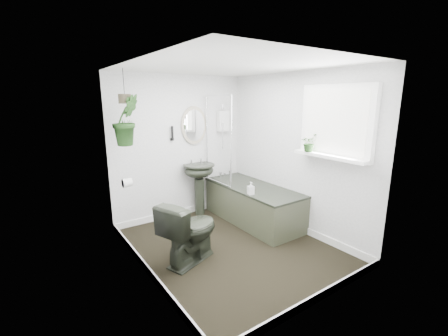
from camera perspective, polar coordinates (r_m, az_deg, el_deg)
floor at (r=4.15m, az=1.22°, el=-14.82°), size 2.30×2.80×0.02m
ceiling at (r=3.68m, az=1.40°, el=19.01°), size 2.30×2.80×0.02m
wall_back at (r=4.94m, az=-8.36°, el=3.87°), size 2.30×0.02×2.30m
wall_front at (r=2.77m, az=18.75°, el=-4.04°), size 2.30×0.02×2.30m
wall_left at (r=3.22m, az=-15.66°, el=-1.44°), size 0.02×2.80×2.30m
wall_right at (r=4.51m, az=13.34°, el=2.79°), size 0.02×2.80×2.30m
skirting at (r=4.12m, az=1.22°, el=-14.08°), size 2.30×2.80×0.10m
bathtub at (r=4.84m, az=5.48°, el=-6.78°), size 0.72×1.72×0.58m
bath_screen at (r=4.79m, az=-1.09°, el=5.30°), size 0.04×0.72×1.40m
shower_box at (r=5.23m, az=-0.20°, el=8.94°), size 0.20×0.10×0.35m
oval_mirror at (r=4.97m, az=-5.69°, el=8.08°), size 0.46×0.03×0.62m
wall_sconce at (r=4.79m, az=-9.81°, el=6.56°), size 0.04×0.04×0.22m
toilet_roll_holder at (r=3.95m, az=-17.98°, el=-2.69°), size 0.11×0.11×0.11m
window_recess at (r=3.96m, az=20.60°, el=8.21°), size 0.08×1.00×0.90m
window_sill at (r=3.96m, az=19.53°, el=2.14°), size 0.18×1.00×0.04m
window_blinds at (r=3.93m, az=20.22°, el=8.20°), size 0.01×0.86×0.76m
toilet at (r=3.68m, az=-6.44°, el=-11.74°), size 0.87×0.68×0.78m
pedestal_sink at (r=5.07m, az=-4.70°, el=-4.07°), size 0.60×0.54×0.88m
sill_plant at (r=4.08m, az=15.86°, el=4.69°), size 0.26×0.24×0.24m
hanging_plant at (r=4.12m, az=-18.11°, el=8.66°), size 0.41×0.35×0.66m
soap_bottle at (r=4.33m, az=5.13°, el=-3.86°), size 0.10×0.10×0.18m
hanging_pot at (r=4.11m, az=-18.38°, el=12.41°), size 0.16×0.16×0.12m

